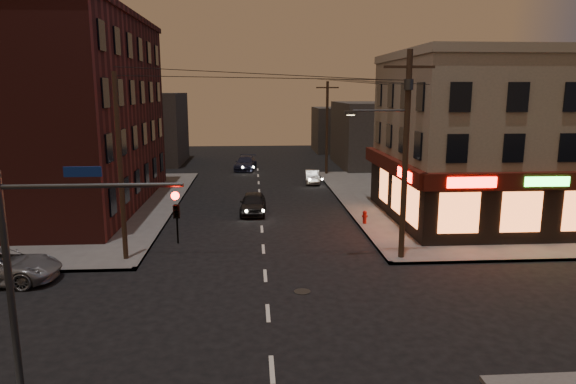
{
  "coord_description": "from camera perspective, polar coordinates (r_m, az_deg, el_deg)",
  "views": [
    {
      "loc": [
        -0.49,
        -18.15,
        8.28
      ],
      "look_at": [
        1.27,
        7.39,
        3.2
      ],
      "focal_mm": 32.0,
      "sensor_mm": 36.0,
      "label": 1
    }
  ],
  "objects": [
    {
      "name": "ground",
      "position": [
        19.96,
        -2.25,
        -13.3
      ],
      "size": [
        120.0,
        120.0,
        0.0
      ],
      "primitive_type": "plane",
      "color": "black",
      "rests_on": "ground"
    },
    {
      "name": "bg_building_ne_a",
      "position": [
        58.19,
        10.55,
        6.32
      ],
      "size": [
        10.0,
        12.0,
        7.0
      ],
      "primitive_type": "cube",
      "color": "#3F3D3A",
      "rests_on": "ground"
    },
    {
      "name": "sedan_near",
      "position": [
        35.14,
        -3.9,
        -1.24
      ],
      "size": [
        1.9,
        4.28,
        1.43
      ],
      "primitive_type": "imported",
      "rotation": [
        0.0,
        0.0,
        -0.05
      ],
      "color": "black",
      "rests_on": "ground"
    },
    {
      "name": "utility_pole_main",
      "position": [
        25.13,
        12.71,
        5.19
      ],
      "size": [
        4.2,
        0.44,
        10.0
      ],
      "color": "#382619",
      "rests_on": "sidewalk_ne"
    },
    {
      "name": "sedan_mid",
      "position": [
        46.62,
        2.72,
        1.71
      ],
      "size": [
        1.47,
        3.63,
        1.17
      ],
      "primitive_type": "imported",
      "rotation": [
        0.0,
        0.0,
        -0.07
      ],
      "color": "gray",
      "rests_on": "ground"
    },
    {
      "name": "pizza_building",
      "position": [
        35.71,
        23.56,
        5.58
      ],
      "size": [
        15.85,
        12.85,
        10.5
      ],
      "color": "gray",
      "rests_on": "sidewalk_ne"
    },
    {
      "name": "bg_building_nw",
      "position": [
        61.59,
        -15.77,
        6.82
      ],
      "size": [
        9.0,
        10.0,
        8.0
      ],
      "primitive_type": "cube",
      "color": "#3F3D3A",
      "rests_on": "ground"
    },
    {
      "name": "sidewalk_ne",
      "position": [
        42.3,
        22.07,
        -0.8
      ],
      "size": [
        24.0,
        28.0,
        0.15
      ],
      "primitive_type": "cube",
      "color": "#514F4C",
      "rests_on": "ground"
    },
    {
      "name": "brick_apartment",
      "position": [
        39.74,
        -24.83,
        7.85
      ],
      "size": [
        12.0,
        20.0,
        13.0
      ],
      "primitive_type": "cube",
      "color": "#4D1C18",
      "rests_on": "sidewalk_nw"
    },
    {
      "name": "fire_hydrant",
      "position": [
        32.25,
        8.52,
        -2.69
      ],
      "size": [
        0.36,
        0.36,
        0.82
      ],
      "rotation": [
        0.0,
        0.0,
        -0.07
      ],
      "color": "maroon",
      "rests_on": "sidewalk_ne"
    },
    {
      "name": "traffic_signal",
      "position": [
        14.15,
        -24.96,
        -6.8
      ],
      "size": [
        4.49,
        0.32,
        6.47
      ],
      "color": "#333538",
      "rests_on": "ground"
    },
    {
      "name": "utility_pole_west",
      "position": [
        25.7,
        -18.13,
        2.54
      ],
      "size": [
        0.24,
        0.24,
        9.0
      ],
      "primitive_type": "cylinder",
      "color": "#382619",
      "rests_on": "sidewalk_nw"
    },
    {
      "name": "sedan_far",
      "position": [
        54.57,
        -4.75,
        3.21
      ],
      "size": [
        2.58,
        5.11,
        1.42
      ],
      "primitive_type": "imported",
      "rotation": [
        0.0,
        0.0,
        -0.12
      ],
      "color": "#1C2139",
      "rests_on": "ground"
    },
    {
      "name": "bg_building_ne_b",
      "position": [
        71.45,
        6.18,
        6.92
      ],
      "size": [
        8.0,
        8.0,
        6.0
      ],
      "primitive_type": "cube",
      "color": "#3F3D3A",
      "rests_on": "ground"
    },
    {
      "name": "sidewalk_nw",
      "position": [
        41.88,
        -28.57,
        -1.46
      ],
      "size": [
        24.0,
        28.0,
        0.15
      ],
      "primitive_type": "cube",
      "color": "#514F4C",
      "rests_on": "ground"
    },
    {
      "name": "utility_pole_far",
      "position": [
        50.81,
        4.35,
        7.09
      ],
      "size": [
        0.26,
        0.26,
        9.0
      ],
      "primitive_type": "cylinder",
      "color": "#382619",
      "rests_on": "sidewalk_ne"
    }
  ]
}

